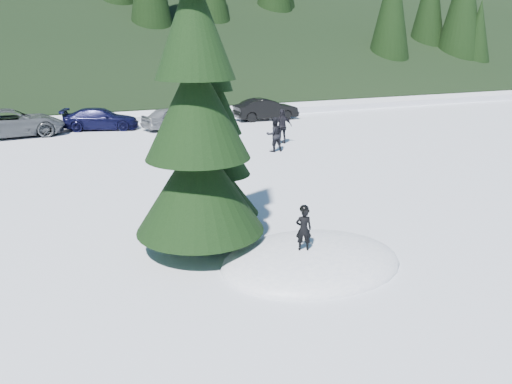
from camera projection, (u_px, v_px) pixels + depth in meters
name	position (u px, v px, depth m)	size (l,w,h in m)	color
ground	(311.00, 263.00, 12.02)	(200.00, 200.00, 0.00)	white
snow_mound	(311.00, 263.00, 12.02)	(4.48, 3.52, 0.96)	white
spruce_tall	(197.00, 121.00, 11.79)	(3.20, 3.20, 8.60)	black
spruce_short	(219.00, 155.00, 13.75)	(2.20, 2.20, 5.37)	black
child_skier	(304.00, 229.00, 11.46)	(0.37, 0.24, 1.02)	black
adult_0	(274.00, 135.00, 23.53)	(0.79, 0.62, 1.63)	black
adult_1	(282.00, 126.00, 25.29)	(1.03, 0.43, 1.76)	black
car_2	(11.00, 123.00, 27.04)	(2.54, 5.51, 1.53)	#53575B
car_3	(101.00, 119.00, 29.23)	(1.76, 4.32, 1.25)	black
car_4	(174.00, 118.00, 29.48)	(1.53, 3.81, 1.30)	gray
car_5	(266.00, 109.00, 32.70)	(1.47, 4.22, 1.39)	black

